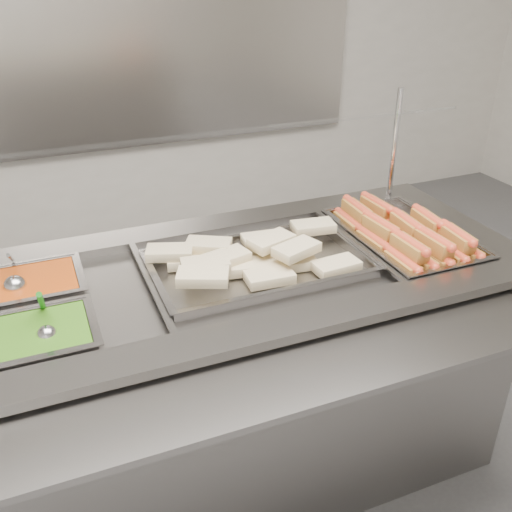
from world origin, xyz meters
name	(u,v)px	position (x,y,z in m)	size (l,w,h in m)	color
back_panel	(118,46)	(0.00, 2.45, 1.20)	(3.00, 0.04, 1.20)	#9F9A95
steam_counter	(243,374)	(-0.07, 0.34, 0.42)	(1.76, 0.80, 0.84)	slate
tray_rail	(313,371)	(-0.08, -0.14, 0.79)	(1.68, 0.37, 0.05)	gray
sneeze_guard	(217,137)	(-0.07, 0.54, 1.18)	(1.54, 0.29, 0.41)	silver
pan_hotdogs	(402,244)	(0.51, 0.33, 0.80)	(0.32, 0.52, 0.09)	gray
pan_wraps	(259,269)	(-0.02, 0.34, 0.81)	(0.64, 0.38, 0.07)	gray
pan_beans	(31,293)	(-0.67, 0.48, 0.80)	(0.28, 0.23, 0.09)	gray
pan_peas	(37,345)	(-0.68, 0.21, 0.80)	(0.28, 0.23, 0.09)	gray
hotdogs_in_buns	(402,234)	(0.49, 0.32, 0.84)	(0.28, 0.48, 0.11)	#8F5E1E
tortilla_wraps	(255,256)	(-0.02, 0.36, 0.85)	(0.65, 0.36, 0.09)	beige
ladle	(15,285)	(-0.71, 0.47, 0.84)	(0.07, 0.18, 0.14)	#B8B9BE
serving_spoon	(46,329)	(-0.65, 0.21, 0.85)	(0.05, 0.16, 0.14)	#B8B9BE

